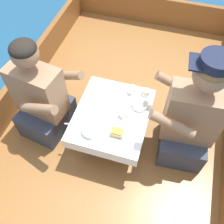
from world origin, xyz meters
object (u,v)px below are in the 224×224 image
person_starboard (190,119)px  coffee_cup_starboard (123,114)px  coffee_cup_port (132,89)px  person_port (42,99)px  tin_can (146,92)px  sandwich (117,132)px

person_starboard → coffee_cup_starboard: size_ratio=11.62×
person_starboard → coffee_cup_port: person_starboard is taller
person_port → coffee_cup_port: size_ratio=10.42×
tin_can → coffee_cup_starboard: bearing=-114.7°
coffee_cup_port → person_starboard: bearing=-22.1°
sandwich → person_port: bearing=169.1°
person_starboard → coffee_cup_port: (-0.49, 0.20, -0.04)m
person_port → person_starboard: size_ratio=0.92×
sandwich → coffee_cup_starboard: (-0.00, 0.18, -0.00)m
coffee_cup_port → coffee_cup_starboard: coffee_cup_port is taller
coffee_cup_starboard → tin_can: 0.29m
sandwich → person_starboard: bearing=25.7°
coffee_cup_starboard → person_starboard: bearing=6.9°
sandwich → tin_can: size_ratio=1.50×
sandwich → tin_can: 0.46m
person_port → tin_can: 0.87m
coffee_cup_port → coffee_cup_starboard: size_ratio=1.02×
person_starboard → sandwich: bearing=21.5°
person_starboard → tin_can: (-0.38, 0.21, -0.05)m
tin_can → coffee_cup_port: bearing=-176.7°
person_starboard → coffee_cup_starboard: 0.51m
coffee_cup_starboard → coffee_cup_port: bearing=88.7°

